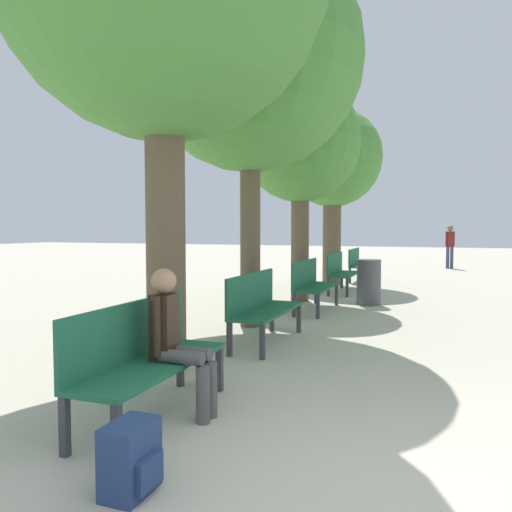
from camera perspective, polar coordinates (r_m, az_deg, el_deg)
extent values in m
cube|color=#1E6042|center=(4.38, -11.51, -12.13)|extent=(0.53, 1.75, 0.04)
cube|color=#1E6042|center=(4.45, -14.24, -8.36)|extent=(0.04, 1.75, 0.50)
cube|color=#38383D|center=(3.69, -15.64, -19.09)|extent=(0.06, 0.06, 0.44)
cube|color=#38383D|center=(5.05, -4.20, -12.79)|extent=(0.06, 0.06, 0.44)
cube|color=#38383D|center=(3.95, -21.03, -17.67)|extent=(0.06, 0.06, 0.44)
cube|color=#38383D|center=(5.24, -8.64, -12.22)|extent=(0.06, 0.06, 0.44)
cube|color=#1E6042|center=(6.96, 1.34, -6.29)|extent=(0.53, 1.75, 0.04)
cube|color=#1E6042|center=(7.01, -0.54, -4.01)|extent=(0.04, 1.75, 0.50)
cube|color=#38383D|center=(6.17, 0.73, -9.79)|extent=(0.06, 0.06, 0.44)
cube|color=#38383D|center=(7.72, 4.91, -7.15)|extent=(0.06, 0.06, 0.44)
cube|color=#38383D|center=(6.33, -3.05, -9.47)|extent=(0.06, 0.06, 0.44)
cube|color=#38383D|center=(7.85, 1.82, -6.97)|extent=(0.06, 0.06, 0.44)
cube|color=#1E6042|center=(9.73, 6.97, -3.57)|extent=(0.53, 1.75, 0.04)
cube|color=#1E6042|center=(9.76, 5.59, -1.96)|extent=(0.04, 1.75, 0.50)
cube|color=#38383D|center=(8.92, 7.08, -5.75)|extent=(0.06, 0.06, 0.44)
cube|color=#38383D|center=(10.52, 9.18, -4.38)|extent=(0.06, 0.06, 0.44)
cube|color=#38383D|center=(9.03, 4.37, -5.62)|extent=(0.06, 0.06, 0.44)
cube|color=#38383D|center=(10.61, 6.86, -4.30)|extent=(0.06, 0.06, 0.44)
cube|color=#1E6042|center=(12.57, 10.07, -2.05)|extent=(0.53, 1.75, 0.04)
cube|color=#1E6042|center=(12.59, 8.99, -0.80)|extent=(0.04, 1.75, 0.50)
cube|color=#38383D|center=(11.74, 10.37, -3.60)|extent=(0.06, 0.06, 0.44)
cube|color=#38383D|center=(13.37, 11.62, -2.78)|extent=(0.06, 0.06, 0.44)
cube|color=#38383D|center=(11.83, 8.29, -3.53)|extent=(0.06, 0.06, 0.44)
cube|color=#38383D|center=(13.44, 9.78, -2.72)|extent=(0.06, 0.06, 0.44)
cube|color=#1E6042|center=(15.43, 12.02, -1.09)|extent=(0.53, 1.75, 0.04)
cube|color=#1E6042|center=(15.45, 11.13, -0.07)|extent=(0.04, 1.75, 0.50)
cube|color=#38383D|center=(14.60, 12.37, -2.28)|extent=(0.06, 0.06, 0.44)
cube|color=#38383D|center=(16.24, 13.20, -1.73)|extent=(0.06, 0.06, 0.44)
cube|color=#38383D|center=(14.67, 10.68, -2.23)|extent=(0.06, 0.06, 0.44)
cube|color=#38383D|center=(16.30, 11.67, -1.69)|extent=(0.06, 0.06, 0.44)
cylinder|color=brown|center=(5.70, -10.30, 4.16)|extent=(0.44, 0.44, 3.41)
cylinder|color=brown|center=(8.09, -0.66, 3.59)|extent=(0.33, 0.33, 3.31)
sphere|color=#478438|center=(8.52, -0.67, 21.70)|extent=(3.61, 3.61, 3.61)
cylinder|color=brown|center=(10.97, 5.04, 2.02)|extent=(0.39, 0.39, 2.75)
sphere|color=#478438|center=(11.12, 5.10, 12.87)|extent=(2.61, 2.61, 2.61)
cylinder|color=brown|center=(14.26, 8.66, 2.42)|extent=(0.51, 0.51, 2.81)
sphere|color=#478438|center=(14.40, 8.74, 11.08)|extent=(2.77, 2.77, 2.77)
cylinder|color=#4C4C4C|center=(4.29, -8.56, -11.35)|extent=(0.40, 0.12, 0.12)
cylinder|color=#4C4C4C|center=(4.28, -6.09, -15.49)|extent=(0.12, 0.12, 0.48)
cylinder|color=#4C4C4C|center=(4.41, -7.65, -10.93)|extent=(0.40, 0.12, 0.12)
cylinder|color=#4C4C4C|center=(4.40, -5.23, -14.95)|extent=(0.12, 0.12, 0.48)
cube|color=black|center=(4.39, -10.44, -7.99)|extent=(0.18, 0.22, 0.57)
cylinder|color=black|center=(4.29, -11.28, -7.89)|extent=(0.08, 0.08, 0.51)
cylinder|color=black|center=(4.49, -9.66, -7.37)|extent=(0.08, 0.08, 0.51)
sphere|color=#A37A5B|center=(4.33, -10.50, -2.81)|extent=(0.22, 0.22, 0.22)
cube|color=navy|center=(3.34, -14.19, -21.48)|extent=(0.23, 0.35, 0.44)
cube|color=navy|center=(3.30, -12.04, -23.04)|extent=(0.04, 0.25, 0.19)
cylinder|color=#384260|center=(21.01, 21.06, -0.17)|extent=(0.12, 0.12, 0.85)
cylinder|color=#384260|center=(21.02, 21.47, -0.18)|extent=(0.12, 0.12, 0.85)
cube|color=maroon|center=(20.99, 21.30, 1.81)|extent=(0.30, 0.30, 0.60)
cylinder|color=maroon|center=(20.98, 20.96, 1.86)|extent=(0.09, 0.09, 0.57)
cylinder|color=maroon|center=(20.99, 21.65, 1.84)|extent=(0.09, 0.09, 0.57)
sphere|color=brown|center=(20.98, 21.33, 2.97)|extent=(0.23, 0.23, 0.23)
cylinder|color=#4C4C51|center=(10.68, 12.76, -2.93)|extent=(0.50, 0.50, 0.95)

